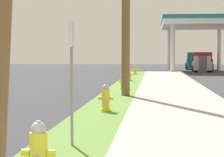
% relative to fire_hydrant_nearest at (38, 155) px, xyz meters
% --- Properties ---
extents(fire_hydrant_nearest, '(0.42, 0.38, 0.74)m').
position_rel_fire_hydrant_nearest_xyz_m(fire_hydrant_nearest, '(0.00, 0.00, 0.00)').
color(fire_hydrant_nearest, yellow).
rests_on(fire_hydrant_nearest, grass_verge).
extents(fire_hydrant_second, '(0.42, 0.38, 0.74)m').
position_rel_fire_hydrant_nearest_xyz_m(fire_hydrant_second, '(0.08, 7.02, 0.00)').
color(fire_hydrant_second, yellow).
rests_on(fire_hydrant_second, grass_verge).
extents(fire_hydrant_third, '(0.42, 0.37, 0.74)m').
position_rel_fire_hydrant_nearest_xyz_m(fire_hydrant_third, '(0.01, 15.17, 0.00)').
color(fire_hydrant_third, yellow).
rests_on(fire_hydrant_third, grass_verge).
extents(fire_hydrant_fourth, '(0.42, 0.37, 0.74)m').
position_rel_fire_hydrant_nearest_xyz_m(fire_hydrant_fourth, '(-0.08, 22.15, 0.00)').
color(fire_hydrant_fourth, yellow).
rests_on(fire_hydrant_fourth, grass_verge).
extents(fire_hydrant_fifth, '(0.42, 0.38, 0.74)m').
position_rel_fire_hydrant_nearest_xyz_m(fire_hydrant_fifth, '(-0.09, 30.91, 0.00)').
color(fire_hydrant_fifth, yellow).
rests_on(fire_hydrant_fifth, grass_verge).
extents(street_sign_post, '(0.05, 0.36, 2.12)m').
position_rel_fire_hydrant_nearest_xyz_m(street_sign_post, '(0.01, 2.23, 1.19)').
color(street_sign_post, gray).
rests_on(street_sign_post, grass_verge).
extents(car_silver_by_near_pump, '(2.16, 4.59, 1.57)m').
position_rel_fire_hydrant_nearest_xyz_m(car_silver_by_near_pump, '(6.29, 41.54, 0.28)').
color(car_silver_by_near_pump, '#BCBCC1').
rests_on(car_silver_by_near_pump, ground).
extents(truck_teal_at_forecourt, '(2.33, 5.48, 1.97)m').
position_rel_fire_hydrant_nearest_xyz_m(truck_teal_at_forecourt, '(6.20, 48.52, 0.47)').
color(truck_teal_at_forecourt, '#197075').
rests_on(truck_teal_at_forecourt, ground).
extents(truck_red_on_apron, '(2.56, 5.56, 1.97)m').
position_rel_fire_hydrant_nearest_xyz_m(truck_red_on_apron, '(6.81, 45.45, 0.47)').
color(truck_red_on_apron, red).
rests_on(truck_red_on_apron, ground).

